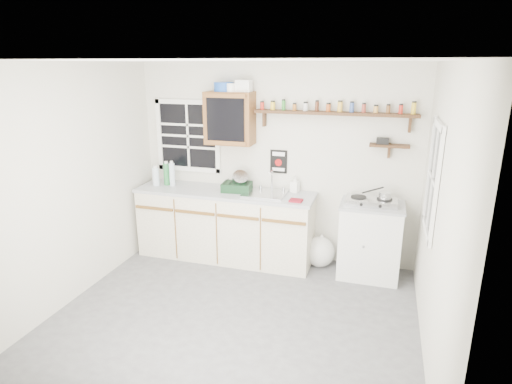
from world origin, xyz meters
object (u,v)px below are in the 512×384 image
at_px(upper_cabinet, 230,118).
at_px(main_cabinet, 225,224).
at_px(right_cabinet, 370,240).
at_px(dish_rack, 238,184).
at_px(spice_shelf, 334,112).
at_px(hotplate, 371,201).

bearing_deg(upper_cabinet, main_cabinet, -103.68).
xyz_separation_m(right_cabinet, dish_rack, (-1.67, 0.01, 0.55)).
xyz_separation_m(upper_cabinet, spice_shelf, (1.28, 0.07, 0.11)).
xyz_separation_m(right_cabinet, spice_shelf, (-0.52, 0.19, 1.47)).
bearing_deg(upper_cabinet, hotplate, -4.44).
xyz_separation_m(upper_cabinet, hotplate, (1.78, -0.14, -0.88)).
relative_size(main_cabinet, spice_shelf, 1.21).
bearing_deg(spice_shelf, hotplate, -22.33).
distance_m(main_cabinet, upper_cabinet, 1.37).
height_order(spice_shelf, dish_rack, spice_shelf).
bearing_deg(right_cabinet, upper_cabinet, 176.24).
bearing_deg(hotplate, spice_shelf, 156.79).
bearing_deg(hotplate, main_cabinet, 179.30).
bearing_deg(right_cabinet, hotplate, -133.19).
distance_m(spice_shelf, hotplate, 1.12).
distance_m(right_cabinet, upper_cabinet, 2.26).
height_order(upper_cabinet, dish_rack, upper_cabinet).
relative_size(main_cabinet, dish_rack, 5.93).
height_order(dish_rack, hotplate, dish_rack).
bearing_deg(spice_shelf, dish_rack, -171.19).
xyz_separation_m(main_cabinet, dish_rack, (0.17, 0.04, 0.55)).
relative_size(dish_rack, hotplate, 0.66).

